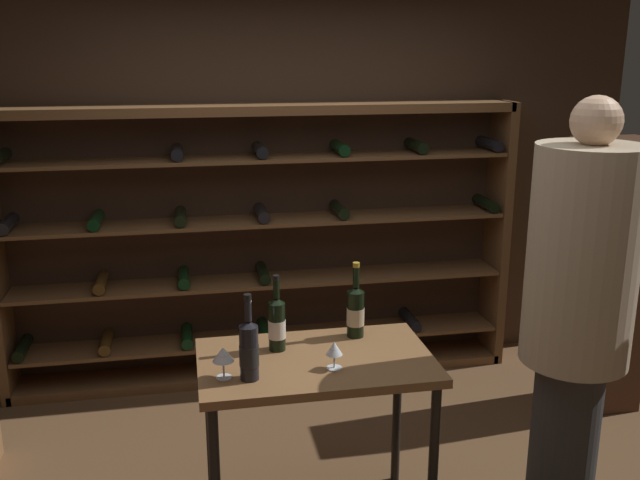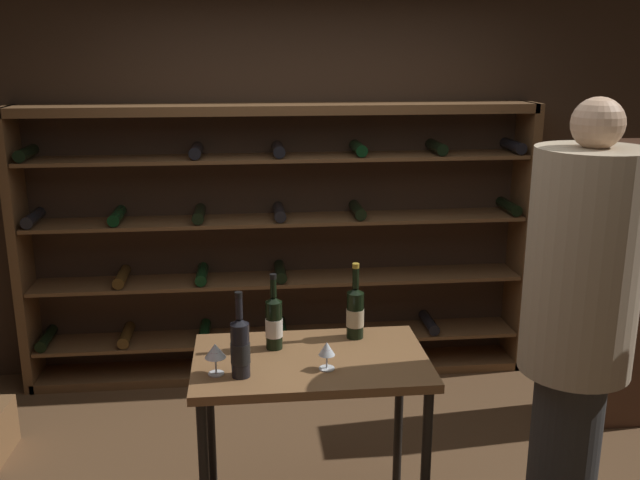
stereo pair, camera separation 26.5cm
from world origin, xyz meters
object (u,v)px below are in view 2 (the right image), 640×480
(wine_bottle_red_label, at_px, (240,347))
(wine_glass_stemmed_left, at_px, (215,352))
(wine_glass_stemmed_right, at_px, (327,350))
(person_guest_plum_blouse, at_px, (578,316))
(wine_bottle_black_capsule, at_px, (274,322))
(wine_bottle_green_slim, at_px, (355,312))
(tasting_table, at_px, (311,379))
(wine_rack, at_px, (277,245))
(display_cabinet, at_px, (627,285))

(wine_bottle_red_label, xyz_separation_m, wine_glass_stemmed_left, (-0.11, 0.03, -0.03))
(wine_glass_stemmed_left, distance_m, wine_glass_stemmed_right, 0.47)
(wine_glass_stemmed_right, bearing_deg, wine_bottle_red_label, -175.48)
(wine_bottle_red_label, relative_size, wine_glass_stemmed_right, 3.00)
(person_guest_plum_blouse, xyz_separation_m, wine_glass_stemmed_left, (-1.51, 0.13, -0.15))
(wine_bottle_black_capsule, height_order, wine_glass_stemmed_right, wine_bottle_black_capsule)
(wine_bottle_green_slim, height_order, wine_glass_stemmed_left, wine_bottle_green_slim)
(tasting_table, xyz_separation_m, wine_bottle_red_label, (-0.31, -0.15, 0.24))
(tasting_table, distance_m, wine_glass_stemmed_right, 0.23)
(tasting_table, relative_size, wine_glass_stemmed_right, 8.38)
(wine_bottle_green_slim, bearing_deg, wine_bottle_red_label, -146.57)
(wine_bottle_red_label, distance_m, wine_bottle_black_capsule, 0.31)
(wine_rack, xyz_separation_m, wine_bottle_red_label, (-0.24, -1.79, 0.07))
(display_cabinet, xyz_separation_m, wine_glass_stemmed_left, (-2.37, -0.97, 0.12))
(wine_bottle_red_label, bearing_deg, wine_rack, 82.48)
(wine_bottle_red_label, relative_size, wine_glass_stemmed_left, 2.70)
(wine_bottle_black_capsule, bearing_deg, wine_glass_stemmed_left, -136.74)
(person_guest_plum_blouse, bearing_deg, wine_bottle_red_label, 60.70)
(tasting_table, relative_size, wine_bottle_black_capsule, 2.92)
(wine_rack, distance_m, wine_bottle_black_capsule, 1.53)
(wine_rack, xyz_separation_m, person_guest_plum_blouse, (1.17, -1.89, 0.19))
(wine_rack, relative_size, display_cabinet, 2.01)
(wine_bottle_green_slim, xyz_separation_m, wine_glass_stemmed_right, (-0.17, -0.33, -0.04))
(tasting_table, height_order, person_guest_plum_blouse, person_guest_plum_blouse)
(display_cabinet, bearing_deg, wine_bottle_black_capsule, -160.89)
(wine_rack, bearing_deg, wine_bottle_red_label, -97.52)
(tasting_table, distance_m, wine_bottle_red_label, 0.42)
(wine_glass_stemmed_left, relative_size, wine_glass_stemmed_right, 1.11)
(display_cabinet, height_order, wine_glass_stemmed_right, display_cabinet)
(wine_bottle_green_slim, relative_size, wine_bottle_red_label, 0.98)
(wine_rack, distance_m, wine_glass_stemmed_right, 1.77)
(wine_rack, bearing_deg, display_cabinet, -21.25)
(wine_bottle_black_capsule, relative_size, wine_glass_stemmed_left, 2.58)
(wine_rack, height_order, wine_glass_stemmed_left, wine_rack)
(tasting_table, relative_size, wine_bottle_green_slim, 2.84)
(wine_rack, relative_size, wine_glass_stemmed_right, 27.22)
(person_guest_plum_blouse, height_order, wine_bottle_red_label, person_guest_plum_blouse)
(wine_bottle_green_slim, relative_size, wine_glass_stemmed_left, 2.66)
(tasting_table, bearing_deg, wine_rack, 92.47)
(wine_glass_stemmed_left, bearing_deg, wine_glass_stemmed_right, -0.05)
(wine_glass_stemmed_right, bearing_deg, person_guest_plum_blouse, -7.21)
(wine_glass_stemmed_left, bearing_deg, wine_bottle_green_slim, 26.88)
(wine_bottle_black_capsule, bearing_deg, wine_bottle_red_label, -119.25)
(person_guest_plum_blouse, distance_m, wine_glass_stemmed_left, 1.52)
(tasting_table, xyz_separation_m, wine_glass_stemmed_right, (0.06, -0.12, 0.19))
(tasting_table, distance_m, person_guest_plum_blouse, 1.18)
(wine_bottle_green_slim, bearing_deg, wine_bottle_black_capsule, -167.67)
(wine_glass_stemmed_left, height_order, wine_glass_stemmed_right, wine_glass_stemmed_left)
(wine_rack, bearing_deg, wine_bottle_green_slim, -78.14)
(wine_bottle_black_capsule, bearing_deg, person_guest_plum_blouse, -16.60)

